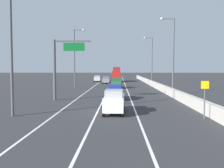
% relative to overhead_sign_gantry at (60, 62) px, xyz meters
% --- Properties ---
extents(ground_plane, '(320.00, 320.00, 0.00)m').
position_rel_overhead_sign_gantry_xyz_m(ground_plane, '(7.26, 36.21, -4.73)').
color(ground_plane, '#2D2D30').
extents(lane_stripe_left, '(0.16, 130.00, 0.00)m').
position_rel_overhead_sign_gantry_xyz_m(lane_stripe_left, '(1.76, 27.21, -4.73)').
color(lane_stripe_left, silver).
rests_on(lane_stripe_left, ground_plane).
extents(lane_stripe_center, '(0.16, 130.00, 0.00)m').
position_rel_overhead_sign_gantry_xyz_m(lane_stripe_center, '(5.26, 27.21, -4.73)').
color(lane_stripe_center, silver).
rests_on(lane_stripe_center, ground_plane).
extents(lane_stripe_right, '(0.16, 130.00, 0.00)m').
position_rel_overhead_sign_gantry_xyz_m(lane_stripe_right, '(8.76, 27.21, -4.73)').
color(lane_stripe_right, silver).
rests_on(lane_stripe_right, ground_plane).
extents(jersey_barrier_right, '(0.60, 120.00, 1.10)m').
position_rel_overhead_sign_gantry_xyz_m(jersey_barrier_right, '(14.79, 12.21, -4.18)').
color(jersey_barrier_right, '#B2ADA3').
rests_on(jersey_barrier_right, ground_plane).
extents(overhead_sign_gantry, '(4.68, 0.36, 7.50)m').
position_rel_overhead_sign_gantry_xyz_m(overhead_sign_gantry, '(0.00, 0.00, 0.00)').
color(overhead_sign_gantry, '#47474C').
rests_on(overhead_sign_gantry, ground_plane).
extents(speed_advisory_sign, '(0.60, 0.11, 3.00)m').
position_rel_overhead_sign_gantry_xyz_m(speed_advisory_sign, '(13.89, -11.42, -2.96)').
color(speed_advisory_sign, '#4C4C51').
rests_on(speed_advisory_sign, ground_plane).
extents(lamp_post_right_second, '(2.14, 0.44, 11.57)m').
position_rel_overhead_sign_gantry_xyz_m(lamp_post_right_second, '(15.21, 7.39, 1.83)').
color(lamp_post_right_second, '#4C4C51').
rests_on(lamp_post_right_second, ground_plane).
extents(lamp_post_right_third, '(2.14, 0.44, 11.57)m').
position_rel_overhead_sign_gantry_xyz_m(lamp_post_right_third, '(15.12, 31.33, 1.83)').
color(lamp_post_right_third, '#4C4C51').
rests_on(lamp_post_right_third, ground_plane).
extents(lamp_post_left_near, '(2.14, 0.44, 11.57)m').
position_rel_overhead_sign_gantry_xyz_m(lamp_post_left_near, '(-1.37, -10.54, 1.83)').
color(lamp_post_left_near, '#4C4C51').
rests_on(lamp_post_left_near, ground_plane).
extents(lamp_post_left_mid, '(2.14, 0.44, 11.57)m').
position_rel_overhead_sign_gantry_xyz_m(lamp_post_left_mid, '(-1.20, 18.18, 1.83)').
color(lamp_post_left_mid, '#4C4C51').
rests_on(lamp_post_left_mid, ground_plane).
extents(car_white_0, '(1.93, 4.71, 2.11)m').
position_rel_overhead_sign_gantry_xyz_m(car_white_0, '(6.81, -8.75, -3.68)').
color(car_white_0, white).
rests_on(car_white_0, ground_plane).
extents(car_silver_1, '(1.97, 4.48, 1.88)m').
position_rel_overhead_sign_gantry_xyz_m(car_silver_1, '(0.90, 44.17, -3.79)').
color(car_silver_1, '#B7B7BC').
rests_on(car_silver_1, ground_plane).
extents(car_gray_2, '(1.92, 4.19, 1.96)m').
position_rel_overhead_sign_gantry_xyz_m(car_gray_2, '(4.01, 34.68, -3.75)').
color(car_gray_2, slate).
rests_on(car_gray_2, ground_plane).
extents(car_green_3, '(2.05, 4.61, 2.05)m').
position_rel_overhead_sign_gantry_xyz_m(car_green_3, '(6.84, 19.74, -3.71)').
color(car_green_3, '#196033').
rests_on(car_green_3, ground_plane).
extents(car_blue_4, '(2.05, 4.46, 1.99)m').
position_rel_overhead_sign_gantry_xyz_m(car_blue_4, '(6.67, 1.15, -3.73)').
color(car_blue_4, '#1E389E').
rests_on(car_blue_4, ground_plane).
extents(box_truck, '(2.50, 8.08, 4.34)m').
position_rel_overhead_sign_gantry_xyz_m(box_truck, '(6.57, 43.79, -2.74)').
color(box_truck, '#A51E19').
rests_on(box_truck, ground_plane).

